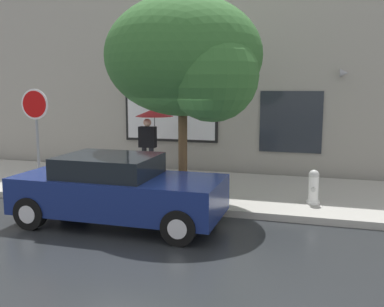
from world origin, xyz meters
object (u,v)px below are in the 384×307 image
object	(u,v)px
fire_hydrant	(313,187)
street_tree	(188,60)
pedestrian_with_umbrella	(152,122)
parked_car	(118,190)
stop_sign	(36,119)

from	to	relation	value
fire_hydrant	street_tree	xyz separation A→B (m)	(-2.74, -0.54, 2.79)
fire_hydrant	street_tree	world-z (taller)	street_tree
pedestrian_with_umbrella	fire_hydrant	bearing A→B (deg)	-20.91
parked_car	street_tree	world-z (taller)	street_tree
parked_car	stop_sign	distance (m)	3.61
fire_hydrant	street_tree	distance (m)	3.95
parked_car	stop_sign	bearing A→B (deg)	151.80
parked_car	fire_hydrant	distance (m)	4.31
parked_car	fire_hydrant	size ratio (longest dim) A/B	5.41
fire_hydrant	pedestrian_with_umbrella	distance (m)	4.98
pedestrian_with_umbrella	street_tree	size ratio (longest dim) A/B	0.43
pedestrian_with_umbrella	stop_sign	xyz separation A→B (m)	(-2.22, -2.25, 0.20)
fire_hydrant	pedestrian_with_umbrella	bearing A→B (deg)	159.09
fire_hydrant	street_tree	bearing A→B (deg)	-168.84
parked_car	fire_hydrant	bearing A→B (deg)	29.63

